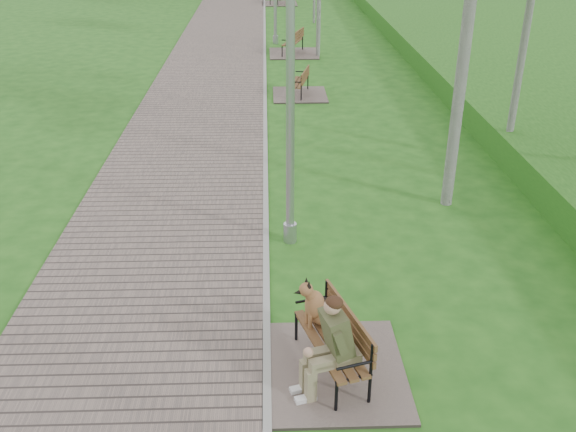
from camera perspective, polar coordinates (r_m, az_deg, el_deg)
The scene contains 9 objects.
ground at distance 10.80m, azimuth -1.97°, elevation -2.36°, with size 120.00×120.00×0.00m, color #225919.
walkway at distance 31.45m, azimuth -5.44°, elevation 16.80°, with size 3.50×67.00×0.04m, color #685A54.
kerb at distance 31.40m, azimuth -2.10°, elevation 16.89°, with size 0.10×67.00×0.05m, color #999993.
embankment at distance 32.23m, azimuth 20.63°, elevation 15.51°, with size 14.00×70.00×1.60m, color #438D29.
bench_main at distance 7.79m, azimuth 3.50°, elevation -11.44°, with size 1.74×1.93×1.52m.
bench_second at distance 19.13m, azimuth 0.95°, elevation 11.17°, with size 1.56×1.74×0.96m.
bench_third at distance 24.57m, azimuth 0.42°, elevation 14.66°, with size 1.78×1.98×1.10m.
bench_far at distance 37.09m, azimuth -0.81°, elevation 18.67°, with size 1.89×2.10×1.16m.
lamp_post_near at distance 9.83m, azimuth 0.21°, elevation 11.68°, with size 0.22×0.22×5.78m.
Camera 1 is at (0.05, -9.47, 5.19)m, focal length 40.00 mm.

